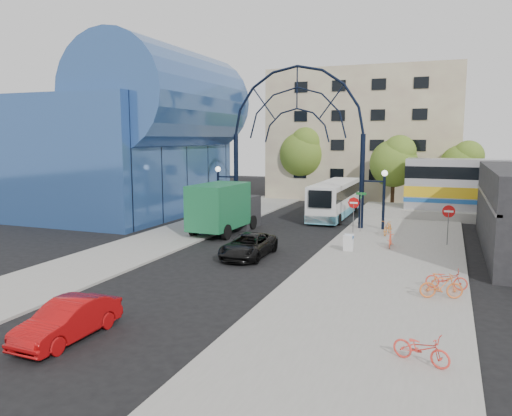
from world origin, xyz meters
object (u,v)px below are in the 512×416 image
at_px(tree_north_c, 463,164).
at_px(sandwich_board, 348,241).
at_px(tree_north_b, 304,151).
at_px(bike_near_a, 388,227).
at_px(gateway_arch, 297,113).
at_px(city_bus, 335,199).
at_px(green_truck, 225,208).
at_px(tree_north_a, 395,161).
at_px(black_suv, 248,246).
at_px(bike_far_c, 421,348).
at_px(bike_far_a, 446,279).
at_px(red_sedan, 68,320).
at_px(bike_near_b, 390,240).
at_px(stop_sign, 354,206).
at_px(bike_far_b, 441,286).
at_px(do_not_enter_sign, 448,215).
at_px(street_name_sign, 361,203).

bearing_deg(tree_north_c, sandwich_board, -106.55).
bearing_deg(tree_north_b, bike_near_a, -58.20).
relative_size(gateway_arch, tree_north_b, 1.70).
height_order(gateway_arch, city_bus, gateway_arch).
bearing_deg(gateway_arch, green_truck, -128.79).
distance_m(tree_north_b, city_bus, 12.69).
bearing_deg(tree_north_a, tree_north_c, 18.44).
xyz_separation_m(black_suv, bike_far_c, (9.88, -10.91, -0.08)).
xyz_separation_m(city_bus, bike_far_a, (9.10, -19.12, -0.99)).
distance_m(red_sedan, bike_near_b, 19.92).
xyz_separation_m(tree_north_a, green_truck, (-9.94, -16.68, -2.82)).
relative_size(stop_sign, bike_far_b, 1.42).
bearing_deg(bike_far_c, do_not_enter_sign, 17.89).
bearing_deg(street_name_sign, bike_near_b, -60.77).
distance_m(tree_north_a, tree_north_c, 6.33).
relative_size(do_not_enter_sign, street_name_sign, 0.89).
bearing_deg(green_truck, tree_north_b, 92.72).
bearing_deg(street_name_sign, gateway_arch, 164.93).
distance_m(tree_north_c, bike_near_a, 16.97).
xyz_separation_m(street_name_sign, green_truck, (-9.02, -3.35, -0.35)).
xyz_separation_m(sandwich_board, city_bus, (-3.68, 13.29, 0.83)).
height_order(black_suv, bike_far_c, black_suv).
distance_m(stop_sign, bike_near_b, 5.18).
relative_size(street_name_sign, bike_near_b, 1.80).
height_order(tree_north_a, tree_north_b, tree_north_b).
xyz_separation_m(sandwich_board, bike_far_c, (4.78, -13.88, -0.17)).
bearing_deg(tree_north_b, red_sedan, -85.54).
xyz_separation_m(stop_sign, bike_far_c, (5.58, -19.91, -1.42)).
distance_m(bike_near_a, bike_near_b, 4.16).
bearing_deg(bike_far_b, do_not_enter_sign, -16.28).
xyz_separation_m(tree_north_a, bike_near_b, (1.65, -17.93, -4.02)).
relative_size(tree_north_b, bike_far_a, 4.58).
height_order(sandwich_board, tree_north_c, tree_north_c).
bearing_deg(tree_north_c, bike_near_b, -102.31).
xyz_separation_m(do_not_enter_sign, sandwich_board, (-5.40, -4.02, -1.23)).
distance_m(street_name_sign, bike_near_b, 5.49).
distance_m(sandwich_board, red_sedan, 17.20).
bearing_deg(city_bus, red_sedan, -95.63).
bearing_deg(tree_north_c, red_sedan, -108.77).
bearing_deg(city_bus, tree_north_c, 39.95).
relative_size(green_truck, black_suv, 1.51).
bearing_deg(bike_near_a, tree_north_c, 79.41).
distance_m(green_truck, bike_far_a, 17.45).
bearing_deg(bike_near_b, tree_north_b, 115.67).
distance_m(do_not_enter_sign, tree_north_a, 16.86).
bearing_deg(bike_near_a, gateway_arch, 172.09).
relative_size(do_not_enter_sign, black_suv, 0.52).
xyz_separation_m(sandwich_board, bike_near_b, (2.17, 2.02, -0.16)).
xyz_separation_m(green_truck, red_sedan, (3.05, -19.25, -1.12)).
bearing_deg(green_truck, sandwich_board, -16.63).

